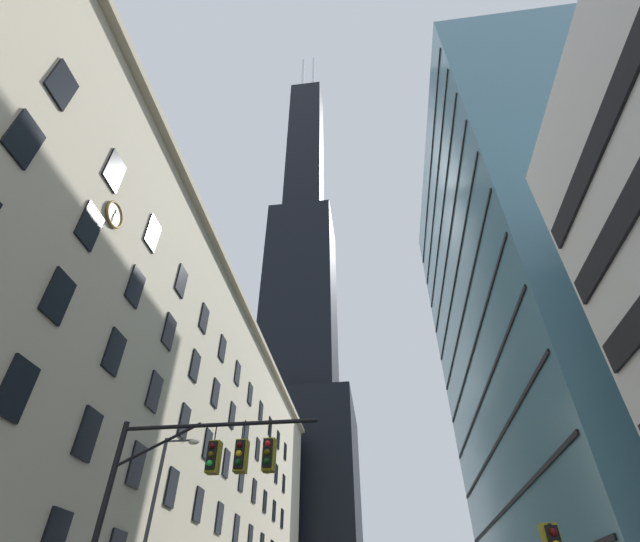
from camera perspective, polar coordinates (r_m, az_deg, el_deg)
station_building at (r=48.18m, az=-20.48°, el=-20.64°), size 16.59×72.23×28.81m
dark_skyscraper at (r=109.00m, az=-2.64°, el=-8.90°), size 24.54×24.54×194.81m
glass_office_midrise at (r=46.99m, az=28.28°, el=-4.33°), size 17.83×32.84×48.52m
traffic_signal_mast at (r=16.70m, az=-14.95°, el=-23.85°), size 7.15×0.63×6.93m
street_lamppost at (r=24.75m, az=-20.32°, el=-27.44°), size 1.85×0.32×8.71m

